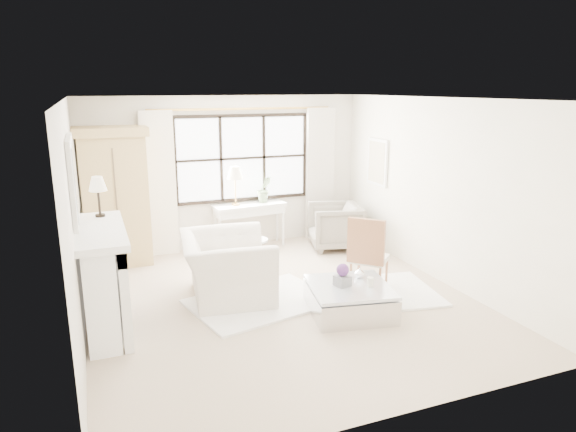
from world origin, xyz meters
name	(u,v)px	position (x,y,z in m)	size (l,w,h in m)	color
floor	(281,301)	(0.00, 0.00, 0.00)	(5.50, 5.50, 0.00)	#C5AC92
ceiling	(280,99)	(0.00, 0.00, 2.70)	(5.50, 5.50, 0.00)	white
wall_back	(226,173)	(0.00, 2.75, 1.35)	(5.00, 5.00, 0.00)	white
wall_front	(398,274)	(0.00, -2.75, 1.35)	(5.00, 5.00, 0.00)	white
wall_left	(74,223)	(-2.50, 0.00, 1.35)	(5.50, 5.50, 0.00)	beige
wall_right	(439,191)	(2.50, 0.00, 1.35)	(5.50, 5.50, 0.00)	white
window_pane	(243,158)	(0.30, 2.73, 1.60)	(2.40, 0.02, 1.50)	white
window_frame	(243,158)	(0.30, 2.72, 1.60)	(2.50, 0.04, 1.50)	black
curtain_rod	(243,109)	(0.30, 2.67, 2.47)	(0.04, 0.04, 3.30)	#B2873D
curtain_left	(159,185)	(-1.20, 2.65, 1.24)	(0.55, 0.10, 2.47)	white
curtain_right	(320,174)	(1.80, 2.65, 1.24)	(0.55, 0.10, 2.47)	beige
fireplace	(101,278)	(-2.27, 0.00, 0.65)	(0.58, 1.66, 1.26)	white
mirror_frame	(73,180)	(-2.47, 0.00, 1.84)	(0.05, 1.15, 0.95)	silver
mirror_glass	(75,180)	(-2.44, 0.00, 1.84)	(0.02, 1.00, 0.80)	silver
art_frame	(377,162)	(2.47, 1.70, 1.55)	(0.04, 0.62, 0.82)	white
art_canvas	(376,162)	(2.45, 1.70, 1.55)	(0.01, 0.52, 0.72)	beige
mantel_lamp	(98,186)	(-2.21, 0.56, 1.65)	(0.22, 0.22, 0.51)	black
armoire	(115,196)	(-1.94, 2.39, 1.14)	(1.13, 0.71, 2.24)	tan
console_table	(250,225)	(0.34, 2.51, 0.40)	(1.33, 0.56, 0.80)	white
console_lamp	(235,174)	(0.09, 2.52, 1.36)	(0.28, 0.28, 0.69)	#AB7E3B
orchid_plant	(264,189)	(0.64, 2.53, 1.04)	(0.27, 0.22, 0.49)	#647D53
side_table	(255,250)	(0.06, 1.31, 0.33)	(0.40, 0.40, 0.51)	white
rug_left	(261,302)	(-0.28, 0.04, 0.02)	(1.82, 1.28, 0.03)	white
rug_right	(373,293)	(1.29, -0.26, 0.02)	(1.74, 1.30, 0.03)	white
club_armchair	(227,267)	(-0.65, 0.39, 0.44)	(1.35, 1.18, 0.88)	silver
wingback_chair	(335,226)	(1.75, 1.88, 0.40)	(0.86, 0.89, 0.81)	gray
french_chair	(369,269)	(1.31, -0.08, 0.31)	(0.68, 0.68, 1.08)	#A66B45
coffee_table	(350,300)	(0.69, -0.69, 0.18)	(1.17, 1.17, 0.38)	silver
planter_box	(342,281)	(0.59, -0.66, 0.45)	(0.18, 0.18, 0.13)	slate
planter_flowers	(343,270)	(0.59, -0.66, 0.59)	(0.16, 0.16, 0.16)	#532967
pillar_candle	(370,282)	(0.91, -0.81, 0.44)	(0.08, 0.08, 0.12)	beige
coffee_vase	(359,272)	(0.93, -0.49, 0.45)	(0.13, 0.13, 0.14)	white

